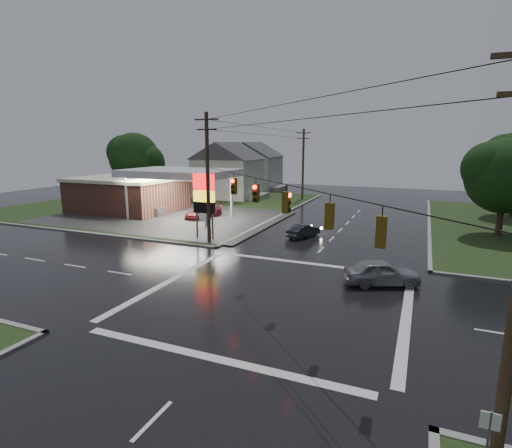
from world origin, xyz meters
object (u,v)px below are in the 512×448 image
at_px(utility_pole_n, 303,163).
at_px(tree_ne_near, 507,176).
at_px(pylon_sign, 204,195).
at_px(car_pump, 203,212).
at_px(house_near, 228,169).
at_px(house_far, 253,165).
at_px(car_north, 303,230).
at_px(gas_station, 135,192).
at_px(car_crossing, 382,272).
at_px(tree_nw_behind, 135,158).
at_px(utility_pole_nw, 208,177).

distance_m(utility_pole_n, tree_ne_near, 28.55).
height_order(pylon_sign, car_pump, pylon_sign).
distance_m(tree_ne_near, car_pump, 30.34).
bearing_deg(tree_ne_near, pylon_sign, -154.99).
bearing_deg(house_near, tree_ne_near, -21.76).
bearing_deg(tree_ne_near, utility_pole_n, 145.90).
xyz_separation_m(house_far, car_north, (19.36, -33.23, -3.79)).
bearing_deg(tree_ne_near, house_near, 158.24).
distance_m(gas_station, house_far, 28.61).
bearing_deg(car_north, pylon_sign, 49.26).
bearing_deg(house_far, car_crossing, -57.88).
xyz_separation_m(house_far, car_pump, (6.28, -28.92, -3.70)).
bearing_deg(pylon_sign, tree_ne_near, 25.01).
bearing_deg(tree_nw_behind, house_far, 56.56).
height_order(utility_pole_nw, house_near, utility_pole_nw).
height_order(tree_nw_behind, tree_ne_near, tree_nw_behind).
bearing_deg(utility_pole_n, car_pump, -108.06).
bearing_deg(car_pump, tree_ne_near, 19.49).
bearing_deg(house_far, car_pump, -77.74).
distance_m(pylon_sign, tree_ne_near, 27.23).
xyz_separation_m(utility_pole_nw, car_north, (6.91, 5.27, -5.11)).
relative_size(utility_pole_nw, house_near, 1.00).
distance_m(car_crossing, car_pump, 25.57).
bearing_deg(gas_station, car_north, -12.05).
xyz_separation_m(tree_nw_behind, car_pump, (18.17, -10.91, -5.47)).
relative_size(gas_station, utility_pole_n, 2.50).
relative_size(tree_nw_behind, car_pump, 2.04).
relative_size(car_north, car_pump, 0.76).
height_order(tree_nw_behind, car_north, tree_nw_behind).
relative_size(utility_pole_nw, car_north, 2.97).
height_order(gas_station, pylon_sign, pylon_sign).
bearing_deg(house_near, gas_station, -106.17).
xyz_separation_m(pylon_sign, house_far, (-11.45, 37.50, 0.39)).
distance_m(tree_nw_behind, car_crossing, 47.06).
distance_m(gas_station, tree_ne_near, 40.00).
relative_size(gas_station, pylon_sign, 4.37).
xyz_separation_m(utility_pole_nw, house_near, (-11.45, 26.50, -1.32)).
relative_size(utility_pole_nw, car_crossing, 2.42).
distance_m(pylon_sign, car_pump, 10.55).
distance_m(pylon_sign, house_far, 39.21).
bearing_deg(utility_pole_n, tree_nw_behind, -161.79).
distance_m(tree_ne_near, car_north, 18.88).
height_order(utility_pole_nw, tree_ne_near, utility_pole_nw).
bearing_deg(house_near, car_pump, -72.66).
xyz_separation_m(gas_station, house_far, (3.73, 28.30, 1.86)).
height_order(utility_pole_nw, car_crossing, utility_pole_nw).
xyz_separation_m(utility_pole_n, car_crossing, (14.85, -33.48, -4.69)).
relative_size(tree_nw_behind, car_north, 2.70).
xyz_separation_m(utility_pole_nw, car_crossing, (14.85, -4.98, -4.95)).
bearing_deg(utility_pole_nw, car_crossing, -18.55).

